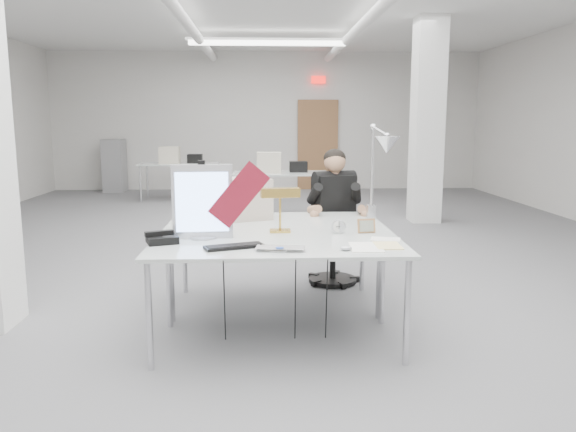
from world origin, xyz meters
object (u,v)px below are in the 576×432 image
at_px(laptop, 280,250).
at_px(bankers_lamp, 280,209).
at_px(seated_person, 334,195).
at_px(architect_lamp, 378,172).
at_px(office_chair, 333,237).
at_px(beige_monitor, 246,198).
at_px(desk_phone, 162,239).
at_px(monitor, 202,202).
at_px(desk_main, 278,245).

height_order(laptop, bankers_lamp, bankers_lamp).
bearing_deg(seated_person, architect_lamp, -89.35).
height_order(office_chair, beige_monitor, beige_monitor).
xyz_separation_m(desk_phone, beige_monitor, (0.56, 0.99, 0.15)).
height_order(monitor, bankers_lamp, monitor).
xyz_separation_m(seated_person, laptop, (-0.59, -1.79, -0.13)).
bearing_deg(seated_person, monitor, -148.16).
relative_size(desk_main, monitor, 3.32).
distance_m(seated_person, laptop, 1.89).
xyz_separation_m(desk_main, monitor, (-0.54, 0.19, 0.28)).
distance_m(laptop, beige_monitor, 1.35).
xyz_separation_m(beige_monitor, architect_lamp, (1.10, -0.31, 0.26)).
relative_size(desk_phone, beige_monitor, 0.55).
height_order(seated_person, bankers_lamp, seated_person).
xyz_separation_m(monitor, beige_monitor, (0.29, 0.83, -0.09)).
bearing_deg(laptop, bankers_lamp, 94.96).
xyz_separation_m(desk_main, seated_person, (0.59, 1.51, 0.16)).
distance_m(desk_phone, architect_lamp, 1.85).
bearing_deg(bankers_lamp, monitor, -167.67).
height_order(seated_person, monitor, seated_person).
bearing_deg(beige_monitor, seated_person, 8.56).
xyz_separation_m(monitor, architect_lamp, (1.39, 0.52, 0.17)).
height_order(desk_main, beige_monitor, beige_monitor).
distance_m(desk_main, seated_person, 1.63).
bearing_deg(bankers_lamp, office_chair, 56.55).
xyz_separation_m(laptop, beige_monitor, (-0.26, 1.31, 0.17)).
distance_m(office_chair, seated_person, 0.43).
relative_size(laptop, desk_phone, 1.56).
bearing_deg(beige_monitor, bankers_lamp, -87.04).
distance_m(seated_person, beige_monitor, 0.97).
xyz_separation_m(office_chair, desk_phone, (-1.41, -1.52, 0.31)).
relative_size(laptop, beige_monitor, 0.86).
bearing_deg(architect_lamp, desk_phone, -142.07).
xyz_separation_m(laptop, desk_phone, (-0.82, 0.32, 0.01)).
bearing_deg(monitor, bankers_lamp, 16.03).
bearing_deg(architect_lamp, seated_person, 123.69).
distance_m(monitor, bankers_lamp, 0.62).
bearing_deg(desk_main, laptop, -88.91).
distance_m(desk_main, bankers_lamp, 0.44).
xyz_separation_m(monitor, bankers_lamp, (0.57, 0.21, -0.09)).
height_order(laptop, beige_monitor, beige_monitor).
height_order(office_chair, desk_phone, office_chair).
xyz_separation_m(seated_person, bankers_lamp, (-0.56, -1.11, 0.04)).
distance_m(office_chair, architect_lamp, 1.14).
distance_m(monitor, architect_lamp, 1.50).
height_order(beige_monitor, architect_lamp, architect_lamp).
relative_size(office_chair, laptop, 2.90).
bearing_deg(architect_lamp, desk_main, -124.33).
xyz_separation_m(desk_main, desk_phone, (-0.81, 0.03, 0.04)).
xyz_separation_m(desk_main, architect_lamp, (0.85, 0.71, 0.45)).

